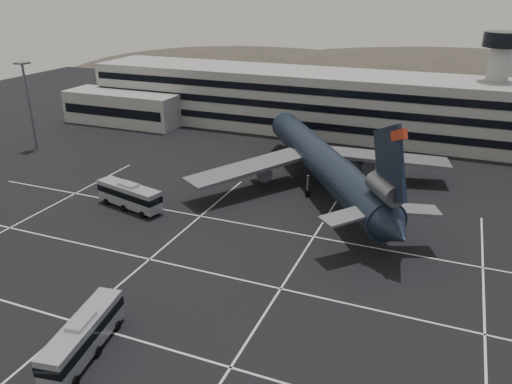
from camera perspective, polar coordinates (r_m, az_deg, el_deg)
ground at (r=60.82m, az=-9.37°, el=-10.44°), size 260.00×260.00×0.00m
lane_markings at (r=60.90m, az=-8.24°, el=-10.30°), size 90.00×55.62×0.01m
terminal at (r=120.93m, az=6.88°, el=10.10°), size 125.00×26.00×24.00m
hills at (r=217.80m, az=19.25°, el=9.51°), size 352.00×180.00×44.00m
lightpole_left at (r=115.67m, az=-24.68°, el=10.14°), size 2.40×2.40×18.28m
trijet_main at (r=84.60m, az=7.77°, el=3.37°), size 40.33×50.39×18.08m
bus_near at (r=51.79m, az=-19.13°, el=-15.16°), size 4.48×11.74×4.05m
bus_far at (r=80.85m, az=-14.28°, el=-0.30°), size 12.35×5.52×4.25m
tug_b at (r=56.65m, az=-16.34°, el=-13.15°), size 2.15×2.51×1.39m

